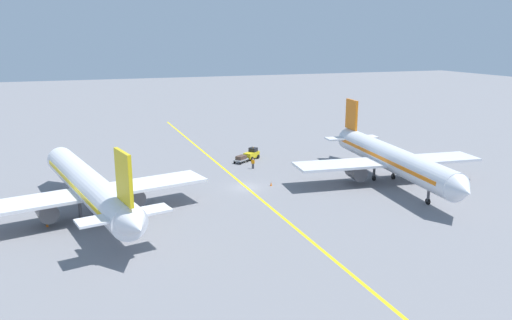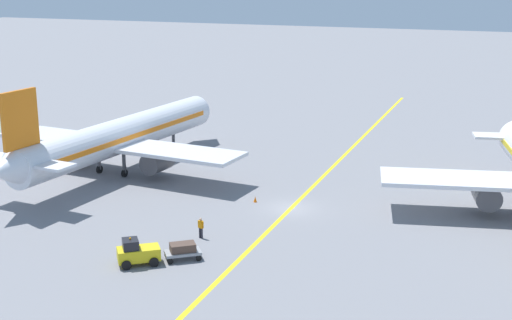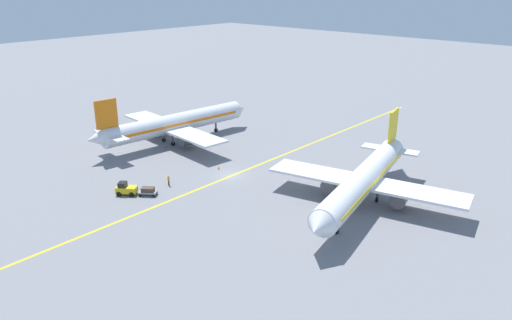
# 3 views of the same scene
# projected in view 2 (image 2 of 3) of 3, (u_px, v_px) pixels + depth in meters

# --- Properties ---
(ground_plane) EXTENTS (400.00, 400.00, 0.00)m
(ground_plane) POSITION_uv_depth(u_px,v_px,m) (291.00, 208.00, 63.18)
(ground_plane) COLOR slate
(apron_yellow_centreline) EXTENTS (1.79, 120.00, 0.01)m
(apron_yellow_centreline) POSITION_uv_depth(u_px,v_px,m) (291.00, 208.00, 63.18)
(apron_yellow_centreline) COLOR yellow
(apron_yellow_centreline) RESTS_ON ground
(airplane_at_gate) EXTENTS (28.37, 35.55, 10.60)m
(airplane_at_gate) POSITION_uv_depth(u_px,v_px,m) (120.00, 137.00, 73.76)
(airplane_at_gate) COLOR silver
(airplane_at_gate) RESTS_ON ground
(baggage_tug_white) EXTENTS (3.30, 3.01, 2.11)m
(baggage_tug_white) POSITION_uv_depth(u_px,v_px,m) (137.00, 253.00, 50.97)
(baggage_tug_white) COLOR gold
(baggage_tug_white) RESTS_ON ground
(baggage_cart_trailing) EXTENTS (2.92, 2.69, 1.24)m
(baggage_cart_trailing) POSITION_uv_depth(u_px,v_px,m) (183.00, 250.00, 51.89)
(baggage_cart_trailing) COLOR gray
(baggage_cart_trailing) RESTS_ON ground
(ground_crew_worker) EXTENTS (0.56, 0.31, 1.68)m
(ground_crew_worker) POSITION_uv_depth(u_px,v_px,m) (201.00, 227.00, 55.96)
(ground_crew_worker) COLOR #23232D
(ground_crew_worker) RESTS_ON ground
(traffic_cone_near_nose) EXTENTS (0.32, 0.32, 0.55)m
(traffic_cone_near_nose) POSITION_uv_depth(u_px,v_px,m) (255.00, 199.00, 64.80)
(traffic_cone_near_nose) COLOR orange
(traffic_cone_near_nose) RESTS_ON ground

